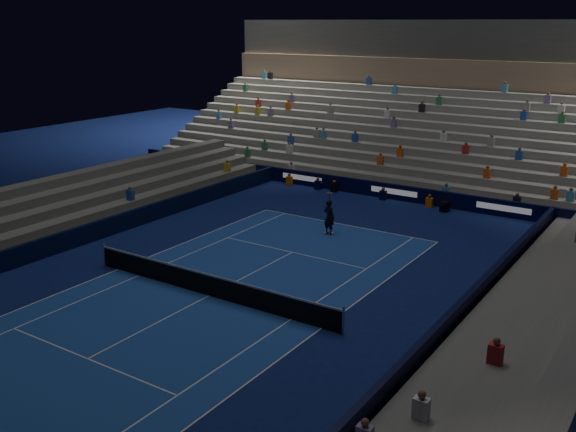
% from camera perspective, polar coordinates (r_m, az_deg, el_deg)
% --- Properties ---
extents(ground, '(90.00, 90.00, 0.00)m').
position_cam_1_polar(ground, '(27.66, -6.93, -6.96)').
color(ground, '#0E1955').
rests_on(ground, ground).
extents(court_surface, '(10.97, 23.77, 0.01)m').
position_cam_1_polar(court_surface, '(27.66, -6.93, -6.95)').
color(court_surface, '#1C439A').
rests_on(court_surface, ground).
extents(sponsor_barrier_far, '(44.00, 0.25, 1.00)m').
position_cam_1_polar(sponsor_barrier_far, '(42.48, 9.35, 2.10)').
color(sponsor_barrier_far, black).
rests_on(sponsor_barrier_far, ground).
extents(sponsor_barrier_east, '(0.25, 37.00, 1.00)m').
position_cam_1_polar(sponsor_barrier_east, '(22.92, 12.26, -11.10)').
color(sponsor_barrier_east, black).
rests_on(sponsor_barrier_east, ground).
extents(sponsor_barrier_west, '(0.25, 37.00, 1.00)m').
position_cam_1_polar(sponsor_barrier_west, '(34.22, -19.48, -2.24)').
color(sponsor_barrier_west, black).
rests_on(sponsor_barrier_west, ground).
extents(grandstand_main, '(44.00, 15.20, 11.20)m').
position_cam_1_polar(grandstand_main, '(50.48, 13.97, 7.47)').
color(grandstand_main, slate).
rests_on(grandstand_main, ground).
extents(grandstand_east, '(5.00, 37.00, 2.50)m').
position_cam_1_polar(grandstand_east, '(21.93, 20.95, -12.01)').
color(grandstand_east, '#62625E').
rests_on(grandstand_east, ground).
extents(grandstand_west, '(5.00, 37.00, 2.50)m').
position_cam_1_polar(grandstand_west, '(36.84, -22.83, -0.60)').
color(grandstand_west, slate).
rests_on(grandstand_west, ground).
extents(tennis_net, '(12.90, 0.10, 1.10)m').
position_cam_1_polar(tennis_net, '(27.46, -6.96, -6.00)').
color(tennis_net, '#B2B2B7').
rests_on(tennis_net, ground).
extents(tennis_player, '(0.78, 0.58, 1.92)m').
position_cam_1_polar(tennis_player, '(34.95, 3.63, -0.10)').
color(tennis_player, black).
rests_on(tennis_player, ground).
extents(broadcast_camera, '(0.54, 0.96, 0.62)m').
position_cam_1_polar(broadcast_camera, '(40.39, 13.60, 0.82)').
color(broadcast_camera, black).
rests_on(broadcast_camera, ground).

